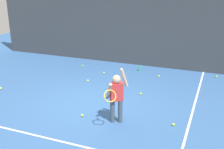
% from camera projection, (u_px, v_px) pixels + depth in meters
% --- Properties ---
extents(ground_plane, '(20.00, 20.00, 0.00)m').
position_uv_depth(ground_plane, '(92.00, 103.00, 7.76)').
color(ground_plane, '#335B93').
extents(court_line_baseline, '(9.00, 0.05, 0.00)m').
position_uv_depth(court_line_baseline, '(52.00, 139.00, 6.00)').
color(court_line_baseline, white).
rests_on(court_line_baseline, ground).
extents(court_line_sideline, '(0.05, 9.00, 0.00)m').
position_uv_depth(court_line_sideline, '(195.00, 104.00, 7.69)').
color(court_line_sideline, white).
rests_on(court_line_sideline, ground).
extents(back_fence_windscreen, '(12.68, 0.08, 3.94)m').
position_uv_depth(back_fence_windscreen, '(137.00, 16.00, 10.73)').
color(back_fence_windscreen, '#383D42').
rests_on(back_fence_windscreen, ground).
extents(fence_post_0, '(0.09, 0.09, 4.09)m').
position_uv_depth(fence_post_0, '(11.00, 8.00, 12.95)').
color(fence_post_0, slate).
rests_on(fence_post_0, ground).
extents(fence_post_1, '(0.09, 0.09, 4.09)m').
position_uv_depth(fence_post_1, '(69.00, 11.00, 11.86)').
color(fence_post_1, slate).
rests_on(fence_post_1, ground).
extents(fence_post_2, '(0.09, 0.09, 4.09)m').
position_uv_depth(fence_post_2, '(138.00, 14.00, 10.76)').
color(fence_post_2, slate).
rests_on(fence_post_2, ground).
extents(fence_post_3, '(0.09, 0.09, 4.09)m').
position_uv_depth(fence_post_3, '(222.00, 18.00, 9.67)').
color(fence_post_3, slate).
rests_on(fence_post_3, ground).
extents(tennis_player, '(0.47, 0.86, 1.35)m').
position_uv_depth(tennis_player, '(116.00, 95.00, 6.49)').
color(tennis_player, '#3F4C59').
rests_on(tennis_player, ground).
extents(water_bottle, '(0.07, 0.07, 0.22)m').
position_uv_depth(water_bottle, '(140.00, 68.00, 10.51)').
color(water_bottle, green).
rests_on(water_bottle, ground).
extents(tennis_ball_0, '(0.07, 0.07, 0.07)m').
position_uv_depth(tennis_ball_0, '(1.00, 88.00, 8.76)').
color(tennis_ball_0, '#CCE033').
rests_on(tennis_ball_0, ground).
extents(tennis_ball_1, '(0.07, 0.07, 0.07)m').
position_uv_depth(tennis_ball_1, '(159.00, 76.00, 9.86)').
color(tennis_ball_1, '#CCE033').
rests_on(tennis_ball_1, ground).
extents(tennis_ball_2, '(0.07, 0.07, 0.07)m').
position_uv_depth(tennis_ball_2, '(82.00, 115.00, 6.99)').
color(tennis_ball_2, '#CCE033').
rests_on(tennis_ball_2, ground).
extents(tennis_ball_3, '(0.07, 0.07, 0.07)m').
position_uv_depth(tennis_ball_3, '(173.00, 125.00, 6.55)').
color(tennis_ball_3, '#CCE033').
rests_on(tennis_ball_3, ground).
extents(tennis_ball_4, '(0.07, 0.07, 0.07)m').
position_uv_depth(tennis_ball_4, '(82.00, 66.00, 11.06)').
color(tennis_ball_4, '#CCE033').
rests_on(tennis_ball_4, ground).
extents(tennis_ball_5, '(0.07, 0.07, 0.07)m').
position_uv_depth(tennis_ball_5, '(104.00, 73.00, 10.22)').
color(tennis_ball_5, '#CCE033').
rests_on(tennis_ball_5, ground).
extents(tennis_ball_6, '(0.07, 0.07, 0.07)m').
position_uv_depth(tennis_ball_6, '(216.00, 77.00, 9.81)').
color(tennis_ball_6, '#CCE033').
rests_on(tennis_ball_6, ground).
extents(tennis_ball_7, '(0.07, 0.07, 0.07)m').
position_uv_depth(tennis_ball_7, '(140.00, 94.00, 8.33)').
color(tennis_ball_7, '#CCE033').
rests_on(tennis_ball_7, ground).
extents(tennis_ball_8, '(0.07, 0.07, 0.07)m').
position_uv_depth(tennis_ball_8, '(88.00, 81.00, 9.42)').
color(tennis_ball_8, '#CCE033').
rests_on(tennis_ball_8, ground).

